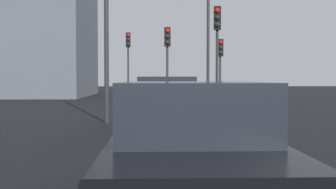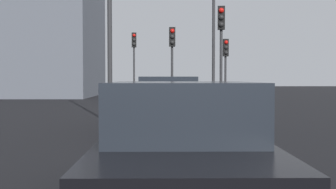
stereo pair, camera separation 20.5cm
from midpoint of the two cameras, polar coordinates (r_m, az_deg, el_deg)
name	(u,v)px [view 1 (the left image)]	position (r m, az deg, el deg)	size (l,w,h in m)	color
car_silver_lead	(165,105)	(12.66, -0.88, -1.43)	(4.42, 2.10, 1.60)	#A8AAB2
car_black_second	(189,149)	(5.09, 1.66, -7.19)	(4.58, 2.00, 1.52)	black
traffic_light_near_left	(167,51)	(20.50, -0.36, 5.74)	(0.32, 0.29, 3.94)	#2D2D30
traffic_light_near_right	(128,53)	(26.88, -5.45, 5.47)	(0.32, 0.30, 4.34)	#2D2D30
traffic_light_far_left	(217,38)	(17.09, 6.11, 7.34)	(0.33, 0.30, 4.33)	#2D2D30
traffic_light_far_right	(220,58)	(22.94, 6.62, 4.74)	(0.32, 0.29, 3.59)	#2D2D30
street_lamp_far	(208,11)	(23.90, 5.03, 10.79)	(0.56, 0.36, 8.93)	#2D2D30
building_facade_left	(41,38)	(39.71, -16.45, 7.06)	(12.64, 8.29, 10.00)	slate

